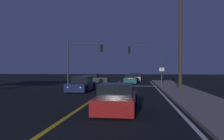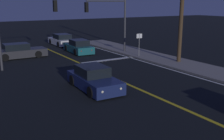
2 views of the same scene
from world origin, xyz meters
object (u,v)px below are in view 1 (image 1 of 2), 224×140
(car_mid_block_red, at_px, (117,99))
(street_sign_corner, at_px, (162,74))
(traffic_signal_near_right, at_px, (149,56))
(car_distant_tail_white, at_px, (135,78))
(car_far_approaching_teal, at_px, (131,79))
(traffic_signal_far_left, at_px, (81,55))
(car_side_waiting_navy, at_px, (82,85))
(car_parked_curb_charcoal, at_px, (92,79))
(utility_pole_right, at_px, (180,33))

(car_mid_block_red, relative_size, street_sign_corner, 1.93)
(car_mid_block_red, height_order, traffic_signal_near_right, traffic_signal_near_right)
(car_distant_tail_white, distance_m, car_mid_block_red, 25.91)
(car_far_approaching_teal, bearing_deg, traffic_signal_far_left, -146.29)
(car_far_approaching_teal, xyz_separation_m, car_distant_tail_white, (0.40, 5.66, 0.00))
(car_distant_tail_white, xyz_separation_m, car_side_waiting_navy, (-4.59, -16.96, -0.00))
(traffic_signal_far_left, bearing_deg, car_side_waiting_navy, -74.29)
(car_parked_curb_charcoal, xyz_separation_m, traffic_signal_near_right, (8.14, -2.77, 3.11))
(car_far_approaching_teal, distance_m, car_side_waiting_navy, 12.05)
(car_far_approaching_teal, relative_size, car_side_waiting_navy, 1.01)
(car_side_waiting_navy, bearing_deg, car_far_approaching_teal, -108.42)
(utility_pole_right, bearing_deg, car_mid_block_red, -114.21)
(car_parked_curb_charcoal, bearing_deg, car_mid_block_red, 15.85)
(car_distant_tail_white, distance_m, street_sign_corner, 11.37)
(utility_pole_right, bearing_deg, car_side_waiting_navy, -165.14)
(car_side_waiting_navy, xyz_separation_m, traffic_signal_far_left, (-2.12, 7.52, 3.22))
(car_parked_curb_charcoal, bearing_deg, utility_pole_right, 50.01)
(car_far_approaching_teal, height_order, utility_pole_right, utility_pole_right)
(car_mid_block_red, bearing_deg, car_side_waiting_navy, 115.39)
(car_distant_tail_white, distance_m, traffic_signal_near_right, 8.84)
(traffic_signal_near_right, distance_m, utility_pole_right, 7.26)
(car_distant_tail_white, xyz_separation_m, traffic_signal_near_right, (1.97, -8.04, 3.11))
(car_side_waiting_navy, height_order, street_sign_corner, street_sign_corner)
(traffic_signal_far_left, distance_m, street_sign_corner, 10.37)
(traffic_signal_near_right, xyz_separation_m, utility_pole_right, (2.73, -6.45, 1.91))
(street_sign_corner, bearing_deg, car_parked_curb_charcoal, 149.51)
(street_sign_corner, bearing_deg, car_side_waiting_navy, -142.23)
(car_far_approaching_teal, xyz_separation_m, street_sign_corner, (3.71, -5.18, 0.93))
(car_distant_tail_white, relative_size, traffic_signal_near_right, 0.80)
(traffic_signal_near_right, bearing_deg, car_distant_tail_white, -76.21)
(car_far_approaching_teal, height_order, car_parked_curb_charcoal, same)
(car_far_approaching_teal, distance_m, street_sign_corner, 6.44)
(car_side_waiting_navy, bearing_deg, utility_pole_right, -163.19)
(car_side_waiting_navy, distance_m, traffic_signal_far_left, 8.45)
(car_far_approaching_teal, distance_m, utility_pole_right, 11.37)
(car_mid_block_red, relative_size, traffic_signal_near_right, 0.79)
(car_distant_tail_white, xyz_separation_m, car_mid_block_red, (-0.43, -25.91, -0.00))
(car_far_approaching_teal, height_order, car_side_waiting_navy, same)
(car_far_approaching_teal, height_order, traffic_signal_far_left, traffic_signal_far_left)
(car_parked_curb_charcoal, distance_m, utility_pole_right, 15.12)
(car_mid_block_red, bearing_deg, utility_pole_right, 66.23)
(car_distant_tail_white, xyz_separation_m, car_parked_curb_charcoal, (-6.16, -5.26, 0.00))
(car_far_approaching_teal, xyz_separation_m, car_parked_curb_charcoal, (-5.76, 0.40, 0.00))
(car_parked_curb_charcoal, height_order, street_sign_corner, street_sign_corner)
(car_side_waiting_navy, xyz_separation_m, street_sign_corner, (7.90, 6.12, 0.93))
(car_distant_tail_white, bearing_deg, car_parked_curb_charcoal, -139.89)
(car_distant_tail_white, relative_size, street_sign_corner, 1.95)
(car_parked_curb_charcoal, bearing_deg, car_distant_tail_white, 130.83)
(traffic_signal_far_left, bearing_deg, car_distant_tail_white, 54.58)
(car_side_waiting_navy, bearing_deg, car_mid_block_red, 116.89)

